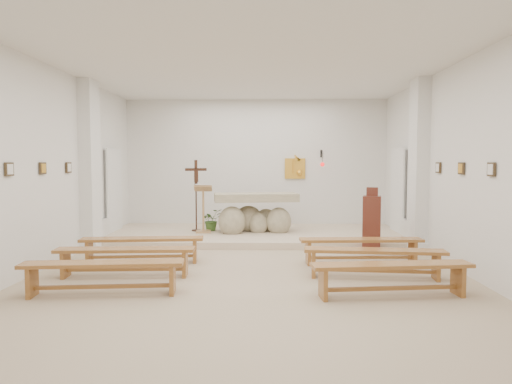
{
  "coord_description": "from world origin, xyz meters",
  "views": [
    {
      "loc": [
        0.26,
        -7.35,
        1.82
      ],
      "look_at": [
        0.07,
        1.6,
        1.23
      ],
      "focal_mm": 32.0,
      "sensor_mm": 36.0,
      "label": 1
    }
  ],
  "objects_px": {
    "lectern": "(203,208)",
    "crucifix_stand": "(196,190)",
    "bench_right_third": "(392,272)",
    "donation_pedestal": "(372,223)",
    "bench_left_second": "(125,255)",
    "altar": "(255,216)",
    "bench_left_front": "(142,244)",
    "bench_left_third": "(103,270)",
    "bench_right_second": "(374,256)",
    "bench_right_front": "(361,245)"
  },
  "relations": [
    {
      "from": "altar",
      "to": "bench_left_second",
      "type": "relative_size",
      "value": 0.94
    },
    {
      "from": "bench_right_front",
      "to": "bench_left_second",
      "type": "height_order",
      "value": "same"
    },
    {
      "from": "bench_left_front",
      "to": "bench_left_third",
      "type": "bearing_deg",
      "value": -95.47
    },
    {
      "from": "altar",
      "to": "bench_left_second",
      "type": "xyz_separation_m",
      "value": [
        -1.97,
        -3.76,
        -0.2
      ]
    },
    {
      "from": "altar",
      "to": "bench_left_second",
      "type": "height_order",
      "value": "altar"
    },
    {
      "from": "donation_pedestal",
      "to": "bench_right_second",
      "type": "xyz_separation_m",
      "value": [
        -0.45,
        -2.14,
        -0.23
      ]
    },
    {
      "from": "bench_right_front",
      "to": "bench_right_second",
      "type": "xyz_separation_m",
      "value": [
        0.0,
        -1.0,
        0.0
      ]
    },
    {
      "from": "crucifix_stand",
      "to": "bench_right_third",
      "type": "distance_m",
      "value": 5.99
    },
    {
      "from": "donation_pedestal",
      "to": "bench_left_second",
      "type": "distance_m",
      "value": 4.88
    },
    {
      "from": "lectern",
      "to": "bench_right_third",
      "type": "bearing_deg",
      "value": -61.24
    },
    {
      "from": "crucifix_stand",
      "to": "donation_pedestal",
      "type": "distance_m",
      "value": 4.26
    },
    {
      "from": "bench_left_front",
      "to": "bench_left_second",
      "type": "height_order",
      "value": "same"
    },
    {
      "from": "bench_right_front",
      "to": "bench_left_front",
      "type": "bearing_deg",
      "value": 177.12
    },
    {
      "from": "bench_left_third",
      "to": "crucifix_stand",
      "type": "bearing_deg",
      "value": 78.13
    },
    {
      "from": "bench_right_front",
      "to": "bench_right_third",
      "type": "bearing_deg",
      "value": -92.88
    },
    {
      "from": "lectern",
      "to": "crucifix_stand",
      "type": "distance_m",
      "value": 0.53
    },
    {
      "from": "lectern",
      "to": "crucifix_stand",
      "type": "bearing_deg",
      "value": 124.78
    },
    {
      "from": "donation_pedestal",
      "to": "bench_left_second",
      "type": "bearing_deg",
      "value": -138.98
    },
    {
      "from": "bench_right_front",
      "to": "bench_right_third",
      "type": "height_order",
      "value": "same"
    },
    {
      "from": "donation_pedestal",
      "to": "bench_left_third",
      "type": "distance_m",
      "value": 5.39
    },
    {
      "from": "lectern",
      "to": "donation_pedestal",
      "type": "relative_size",
      "value": 0.89
    },
    {
      "from": "bench_right_front",
      "to": "bench_right_second",
      "type": "relative_size",
      "value": 1.0
    },
    {
      "from": "bench_right_third",
      "to": "bench_left_second",
      "type": "bearing_deg",
      "value": 159.31
    },
    {
      "from": "altar",
      "to": "lectern",
      "type": "bearing_deg",
      "value": 177.92
    },
    {
      "from": "crucifix_stand",
      "to": "bench_right_third",
      "type": "height_order",
      "value": "crucifix_stand"
    },
    {
      "from": "altar",
      "to": "crucifix_stand",
      "type": "xyz_separation_m",
      "value": [
        -1.43,
        0.12,
        0.61
      ]
    },
    {
      "from": "lectern",
      "to": "bench_left_third",
      "type": "bearing_deg",
      "value": -104.83
    },
    {
      "from": "bench_right_front",
      "to": "bench_left_second",
      "type": "distance_m",
      "value": 4.05
    },
    {
      "from": "bench_left_front",
      "to": "bench_left_third",
      "type": "distance_m",
      "value": 2.0
    },
    {
      "from": "donation_pedestal",
      "to": "bench_right_front",
      "type": "bearing_deg",
      "value": -96.68
    },
    {
      "from": "crucifix_stand",
      "to": "bench_left_front",
      "type": "bearing_deg",
      "value": -119.69
    },
    {
      "from": "altar",
      "to": "donation_pedestal",
      "type": "distance_m",
      "value": 2.91
    },
    {
      "from": "crucifix_stand",
      "to": "bench_right_third",
      "type": "xyz_separation_m",
      "value": [
        3.39,
        -4.88,
        -0.8
      ]
    },
    {
      "from": "bench_right_second",
      "to": "bench_left_third",
      "type": "xyz_separation_m",
      "value": [
        -3.93,
        -1.0,
        0.0
      ]
    },
    {
      "from": "bench_left_front",
      "to": "bench_left_second",
      "type": "xyz_separation_m",
      "value": [
        -0.0,
        -1.0,
        0.0
      ]
    },
    {
      "from": "bench_right_third",
      "to": "lectern",
      "type": "bearing_deg",
      "value": 118.08
    },
    {
      "from": "bench_right_second",
      "to": "crucifix_stand",
      "type": "bearing_deg",
      "value": 136.09
    },
    {
      "from": "bench_left_front",
      "to": "lectern",
      "type": "bearing_deg",
      "value": 68.82
    },
    {
      "from": "crucifix_stand",
      "to": "bench_right_second",
      "type": "xyz_separation_m",
      "value": [
        3.39,
        -3.88,
        -0.8
      ]
    },
    {
      "from": "lectern",
      "to": "donation_pedestal",
      "type": "height_order",
      "value": "lectern"
    },
    {
      "from": "lectern",
      "to": "bench_right_second",
      "type": "relative_size",
      "value": 0.53
    },
    {
      "from": "bench_left_second",
      "to": "bench_right_third",
      "type": "relative_size",
      "value": 1.0
    },
    {
      "from": "bench_left_second",
      "to": "bench_right_third",
      "type": "bearing_deg",
      "value": -17.56
    },
    {
      "from": "donation_pedestal",
      "to": "bench_right_second",
      "type": "relative_size",
      "value": 0.6
    },
    {
      "from": "bench_left_front",
      "to": "bench_right_second",
      "type": "relative_size",
      "value": 1.0
    },
    {
      "from": "lectern",
      "to": "crucifix_stand",
      "type": "xyz_separation_m",
      "value": [
        -0.2,
        0.24,
        0.42
      ]
    },
    {
      "from": "bench_left_front",
      "to": "altar",
      "type": "bearing_deg",
      "value": 49.08
    },
    {
      "from": "altar",
      "to": "crucifix_stand",
      "type": "bearing_deg",
      "value": 167.52
    },
    {
      "from": "altar",
      "to": "donation_pedestal",
      "type": "relative_size",
      "value": 1.57
    },
    {
      "from": "bench_left_front",
      "to": "bench_left_second",
      "type": "distance_m",
      "value": 1.0
    }
  ]
}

